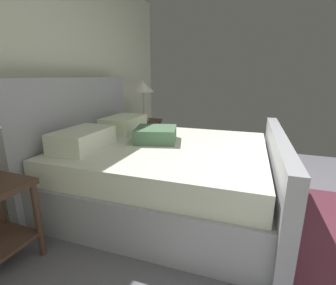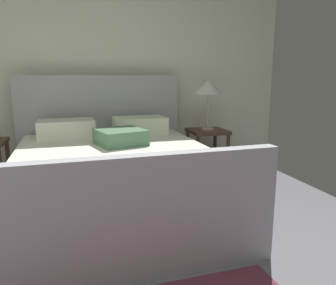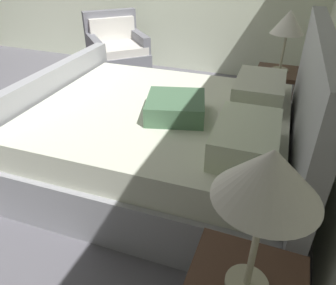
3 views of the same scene
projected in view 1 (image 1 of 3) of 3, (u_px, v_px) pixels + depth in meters
The scene contains 4 objects.
wall_back at pixel (45, 76), 2.47m from camera, with size 4.98×0.12×2.53m, color silver.
bed at pixel (161, 169), 2.46m from camera, with size 1.89×2.16×1.25m.
nightstand_right at pixel (144, 132), 3.82m from camera, with size 0.44×0.44×0.60m.
table_lamp_right at pixel (143, 87), 3.64m from camera, with size 0.33×0.33×0.60m.
Camera 1 is at (-1.96, 0.80, 1.27)m, focal length 25.91 mm.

